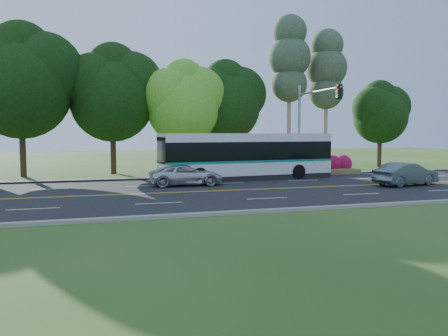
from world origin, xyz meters
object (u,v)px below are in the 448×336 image
object	(u,v)px
traffic_signal	(311,115)
sedan	(406,174)
suv	(186,175)
transit_bus	(247,157)

from	to	relation	value
traffic_signal	sedan	world-z (taller)	traffic_signal
sedan	suv	xyz separation A→B (m)	(-13.29, 3.94, -0.07)
traffic_signal	sedan	distance (m)	8.20
transit_bus	suv	world-z (taller)	transit_bus
transit_bus	traffic_signal	bearing A→B (deg)	-6.84
suv	sedan	bearing A→B (deg)	-105.98
traffic_signal	transit_bus	xyz separation A→B (m)	(-4.96, 0.11, -3.03)
traffic_signal	suv	xyz separation A→B (m)	(-9.85, -2.38, -4.01)
traffic_signal	transit_bus	size ratio (longest dim) A/B	0.55
traffic_signal	sedan	size ratio (longest dim) A/B	1.60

